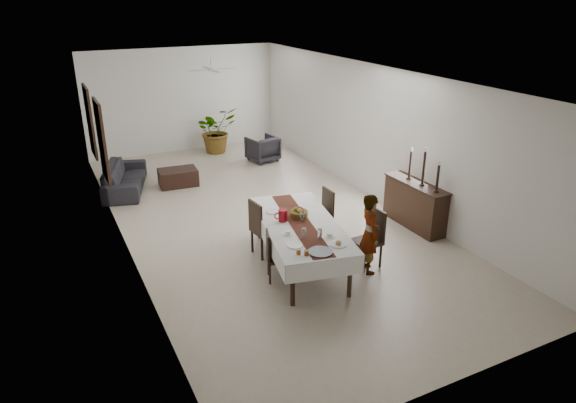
{
  "coord_description": "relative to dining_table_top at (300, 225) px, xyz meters",
  "views": [
    {
      "loc": [
        -4.21,
        -9.79,
        4.76
      ],
      "look_at": [
        -0.19,
        -1.73,
        1.05
      ],
      "focal_mm": 32.0,
      "sensor_mm": 36.0,
      "label": 1
    }
  ],
  "objects": [
    {
      "name": "floor",
      "position": [
        0.23,
        2.31,
        -0.81
      ],
      "size": [
        6.0,
        12.0,
        0.0
      ],
      "primitive_type": "cube",
      "color": "#BEAF97",
      "rests_on": "ground"
    },
    {
      "name": "ceiling",
      "position": [
        0.23,
        2.31,
        2.39
      ],
      "size": [
        6.0,
        12.0,
        0.02
      ],
      "primitive_type": "cube",
      "color": "white",
      "rests_on": "wall_back"
    },
    {
      "name": "wall_back",
      "position": [
        0.23,
        8.31,
        0.79
      ],
      "size": [
        6.0,
        0.02,
        3.2
      ],
      "primitive_type": "cube",
      "color": "silver",
      "rests_on": "floor"
    },
    {
      "name": "wall_front",
      "position": [
        0.23,
        -3.69,
        0.79
      ],
      "size": [
        6.0,
        0.02,
        3.2
      ],
      "primitive_type": "cube",
      "color": "silver",
      "rests_on": "floor"
    },
    {
      "name": "wall_left",
      "position": [
        -2.77,
        2.31,
        0.79
      ],
      "size": [
        0.02,
        12.0,
        3.2
      ],
      "primitive_type": "cube",
      "color": "silver",
      "rests_on": "floor"
    },
    {
      "name": "wall_right",
      "position": [
        3.23,
        2.31,
        0.79
      ],
      "size": [
        0.02,
        12.0,
        3.2
      ],
      "primitive_type": "cube",
      "color": "silver",
      "rests_on": "floor"
    },
    {
      "name": "dining_table_top",
      "position": [
        0.0,
        0.0,
        0.0
      ],
      "size": [
        1.64,
        2.86,
        0.06
      ],
      "primitive_type": "cube",
      "rotation": [
        0.0,
        0.0,
        -0.2
      ],
      "color": "black",
      "rests_on": "table_leg_fl"
    },
    {
      "name": "table_leg_fl",
      "position": [
        -0.74,
        -1.15,
        -0.42
      ],
      "size": [
        0.09,
        0.09,
        0.78
      ],
      "primitive_type": "cylinder",
      "rotation": [
        0.0,
        0.0,
        -0.2
      ],
      "color": "black",
      "rests_on": "floor"
    },
    {
      "name": "table_leg_fr",
      "position": [
        0.23,
        -1.35,
        -0.42
      ],
      "size": [
        0.09,
        0.09,
        0.78
      ],
      "primitive_type": "cylinder",
      "rotation": [
        0.0,
        0.0,
        -0.2
      ],
      "color": "black",
      "rests_on": "floor"
    },
    {
      "name": "table_leg_bl",
      "position": [
        -0.23,
        1.35,
        -0.42
      ],
      "size": [
        0.09,
        0.09,
        0.78
      ],
      "primitive_type": "cylinder",
      "rotation": [
        0.0,
        0.0,
        -0.2
      ],
      "color": "black",
      "rests_on": "floor"
    },
    {
      "name": "table_leg_br",
      "position": [
        0.74,
        1.15,
        -0.42
      ],
      "size": [
        0.09,
        0.09,
        0.78
      ],
      "primitive_type": "cylinder",
      "rotation": [
        0.0,
        0.0,
        -0.2
      ],
      "color": "black",
      "rests_on": "floor"
    },
    {
      "name": "tablecloth_top",
      "position": [
        -0.0,
        0.0,
        0.03
      ],
      "size": [
        1.87,
        3.09,
        0.01
      ],
      "primitive_type": "cube",
      "rotation": [
        0.0,
        0.0,
        -0.2
      ],
      "color": "silver",
      "rests_on": "dining_table_top"
    },
    {
      "name": "tablecloth_drape_left",
      "position": [
        -0.64,
        0.13,
        -0.13
      ],
      "size": [
        0.59,
        2.83,
        0.34
      ],
      "primitive_type": "cube",
      "rotation": [
        0.0,
        0.0,
        -0.2
      ],
      "color": "white",
      "rests_on": "dining_table_top"
    },
    {
      "name": "tablecloth_drape_right",
      "position": [
        0.64,
        -0.13,
        -0.13
      ],
      "size": [
        0.59,
        2.83,
        0.34
      ],
      "primitive_type": "cube",
      "rotation": [
        0.0,
        0.0,
        -0.2
      ],
      "color": "white",
      "rests_on": "dining_table_top"
    },
    {
      "name": "tablecloth_drape_near",
      "position": [
        -0.29,
        -1.41,
        -0.13
      ],
      "size": [
        1.3,
        0.28,
        0.34
      ],
      "primitive_type": "cube",
      "rotation": [
        0.0,
        0.0,
        -0.2
      ],
      "color": "white",
      "rests_on": "dining_table_top"
    },
    {
      "name": "tablecloth_drape_far",
      "position": [
        0.29,
        1.41,
        -0.13
      ],
      "size": [
        1.3,
        0.28,
        0.34
      ],
      "primitive_type": "cube",
      "rotation": [
        0.0,
        0.0,
        -0.2
      ],
      "color": "silver",
      "rests_on": "dining_table_top"
    },
    {
      "name": "table_runner",
      "position": [
        -0.0,
        0.0,
        0.04
      ],
      "size": [
        0.95,
        2.82,
        0.0
      ],
      "primitive_type": "cube",
      "rotation": [
        0.0,
        0.0,
        -0.2
      ],
      "color": "#5D291A",
      "rests_on": "tablecloth_top"
    },
    {
      "name": "red_pitcher",
      "position": [
        -0.24,
        0.22,
        0.15
      ],
      "size": [
        0.2,
        0.2,
        0.22
      ],
      "primitive_type": "cylinder",
      "rotation": [
        0.0,
        0.0,
        -0.2
      ],
      "color": "maroon",
      "rests_on": "tablecloth_top"
    },
    {
      "name": "pitcher_handle",
      "position": [
        -0.33,
        0.24,
        0.15
      ],
      "size": [
        0.14,
        0.05,
        0.13
      ],
      "primitive_type": "torus",
      "rotation": [
        1.57,
        0.0,
        -0.2
      ],
      "color": "maroon",
      "rests_on": "red_pitcher"
    },
    {
      "name": "wine_glass_near",
      "position": [
        -0.01,
        -0.74,
        0.14
      ],
      "size": [
        0.08,
        0.08,
        0.19
      ],
      "primitive_type": "cylinder",
      "color": "silver",
      "rests_on": "tablecloth_top"
    },
    {
      "name": "wine_glass_mid",
      "position": [
        -0.23,
        -0.58,
        0.14
      ],
      "size": [
        0.08,
        0.08,
        0.19
      ],
      "primitive_type": "cylinder",
      "color": "white",
      "rests_on": "tablecloth_top"
    },
    {
      "name": "wine_glass_far",
      "position": [
        0.07,
        0.04,
        0.14
      ],
      "size": [
        0.08,
        0.08,
        0.19
      ],
      "primitive_type": "cylinder",
      "color": "white",
      "rests_on": "tablecloth_top"
    },
    {
      "name": "teacup_right",
      "position": [
        0.19,
        -0.73,
        0.07
      ],
      "size": [
        0.1,
        0.1,
        0.07
      ],
      "primitive_type": "cylinder",
      "color": "white",
      "rests_on": "saucer_right"
    },
    {
      "name": "saucer_right",
      "position": [
        0.19,
        -0.73,
        0.05
      ],
      "size": [
        0.17,
        0.17,
        0.01
      ],
      "primitive_type": "cylinder",
      "color": "white",
      "rests_on": "tablecloth_top"
    },
    {
      "name": "teacup_left",
      "position": [
        -0.41,
        -0.32,
        0.07
      ],
      "size": [
        0.1,
        0.1,
        0.07
      ],
      "primitive_type": "cylinder",
      "color": "white",
      "rests_on": "saucer_left"
    },
    {
      "name": "saucer_left",
      "position": [
        -0.41,
        -0.32,
        0.05
      ],
      "size": [
        0.17,
        0.17,
        0.01
      ],
      "primitive_type": "cylinder",
      "color": "white",
      "rests_on": "tablecloth_top"
    },
    {
      "name": "plate_near_right",
      "position": [
        0.16,
        -1.06,
        0.05
      ],
      "size": [
        0.27,
        0.27,
        0.02
      ],
      "primitive_type": "cylinder",
      "color": "silver",
      "rests_on": "tablecloth_top"
    },
    {
      "name": "bread_near_right",
      "position": [
        0.16,
        -1.06,
        0.08
      ],
      "size": [
        0.1,
        0.1,
        0.1
      ],
      "primitive_type": "sphere",
      "color": "tan",
      "rests_on": "plate_near_right"
    },
    {
      "name": "plate_near_left",
      "position": [
        -0.5,
        -0.75,
        0.05
      ],
      "size": [
        0.27,
        0.27,
        0.02
      ],
      "primitive_type": "cylinder",
      "color": "white",
      "rests_on": "tablecloth_top"
    },
    {
      "name": "plate_far_left",
      "position": [
        -0.23,
        0.68,
        0.05
      ],
      "size": [
        0.27,
        0.27,
        0.02
      ],
      "primitive_type": "cylinder",
      "color": "silver",
      "rests_on": "tablecloth_top"
    },
    {
      "name": "serving_tray",
      "position": [
        -0.24,
        -1.15,
        0.05
      ],
      "size": [
        0.4,
        0.4,
        0.02
      ],
      "primitive_type": "cylinder",
      "color": "#39393D",
      "rests_on": "tablecloth_top"
    },
    {
      "name": "jam_jar_a",
      "position": [
        -0.48,
        -1.13,
        0.08
      ],
      "size": [
        0.07,
        0.07,
        0.08
      ],
      "primitive_type": "cylinder",
      "color": "brown",
      "rests_on": "tablecloth_top"
    },
    {
      "name": "jam_jar_b",
      "position": [
        -0.58,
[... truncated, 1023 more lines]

